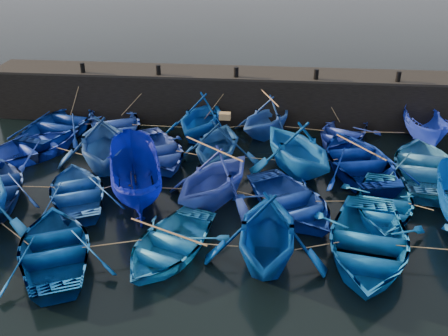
{
  "coord_description": "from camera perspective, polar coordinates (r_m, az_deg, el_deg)",
  "views": [
    {
      "loc": [
        1.75,
        -14.94,
        10.1
      ],
      "look_at": [
        0.0,
        3.2,
        0.7
      ],
      "focal_mm": 40.0,
      "sensor_mm": 36.0,
      "label": 1
    }
  ],
  "objects": [
    {
      "name": "bollard_4",
      "position": [
        26.33,
        19.31,
        9.83
      ],
      "size": [
        0.24,
        0.24,
        0.5
      ],
      "primitive_type": "cylinder",
      "color": "black",
      "rests_on": "quay_top"
    },
    {
      "name": "boat_11",
      "position": [
        22.25,
        15.15,
        0.93
      ],
      "size": [
        5.1,
        6.28,
        1.15
      ],
      "primitive_type": "imported",
      "rotation": [
        0.0,
        0.0,
        3.37
      ],
      "color": "navy",
      "rests_on": "ground"
    },
    {
      "name": "boat_7",
      "position": [
        22.13,
        -13.62,
        3.0
      ],
      "size": [
        5.52,
        5.95,
        2.56
      ],
      "primitive_type": "imported",
      "rotation": [
        0.0,
        0.0,
        3.46
      ],
      "color": "navy",
      "rests_on": "ground"
    },
    {
      "name": "boat_24",
      "position": [
        16.91,
        16.07,
        -8.27
      ],
      "size": [
        4.79,
        6.07,
        1.14
      ],
      "primitive_type": "imported",
      "rotation": [
        0.0,
        0.0,
        -0.17
      ],
      "color": "#095496",
      "rests_on": "ground"
    },
    {
      "name": "boat_9",
      "position": [
        21.62,
        -0.7,
        2.82
      ],
      "size": [
        4.15,
        4.69,
        2.29
      ],
      "primitive_type": "imported",
      "rotation": [
        0.0,
        0.0,
        3.05
      ],
      "color": "navy",
      "rests_on": "ground"
    },
    {
      "name": "bollard_0",
      "position": [
        27.38,
        -15.86,
        10.96
      ],
      "size": [
        0.24,
        0.24,
        0.5
      ],
      "primitive_type": "cylinder",
      "color": "black",
      "rests_on": "quay_top"
    },
    {
      "name": "boat_6",
      "position": [
        24.48,
        -20.92,
        2.28
      ],
      "size": [
        5.62,
        5.81,
        0.98
      ],
      "primitive_type": "imported",
      "rotation": [
        0.0,
        0.0,
        2.45
      ],
      "color": "#1A34AF",
      "rests_on": "ground"
    },
    {
      "name": "bollard_3",
      "position": [
        25.68,
        10.49,
        10.49
      ],
      "size": [
        0.24,
        0.24,
        0.5
      ],
      "primitive_type": "cylinder",
      "color": "black",
      "rests_on": "quay_top"
    },
    {
      "name": "bollard_1",
      "position": [
        26.22,
        -7.51,
        11.05
      ],
      "size": [
        0.24,
        0.24,
        0.5
      ],
      "primitive_type": "cylinder",
      "color": "black",
      "rests_on": "quay_top"
    },
    {
      "name": "boat_14",
      "position": [
        20.18,
        -16.4,
        -2.47
      ],
      "size": [
        4.75,
        5.36,
        0.92
      ],
      "primitive_type": "imported",
      "rotation": [
        0.0,
        0.0,
        3.58
      ],
      "color": "#174994",
      "rests_on": "ground"
    },
    {
      "name": "ground",
      "position": [
        18.12,
        -0.98,
        -6.6
      ],
      "size": [
        120.0,
        120.0,
        0.0
      ],
      "primitive_type": "plane",
      "color": "black",
      "rests_on": "ground"
    },
    {
      "name": "bollard_2",
      "position": [
        25.64,
        1.4,
        10.9
      ],
      "size": [
        0.24,
        0.24,
        0.5
      ],
      "primitive_type": "cylinder",
      "color": "black",
      "rests_on": "quay_top"
    },
    {
      "name": "boat_22",
      "position": [
        16.52,
        -6.36,
        -8.62
      ],
      "size": [
        4.45,
        5.2,
        0.91
      ],
      "primitive_type": "imported",
      "rotation": [
        0.0,
        0.0,
        -0.34
      ],
      "color": "blue",
      "rests_on": "ground"
    },
    {
      "name": "boat_3",
      "position": [
        24.92,
        4.96,
        5.86
      ],
      "size": [
        5.0,
        5.16,
        2.07
      ],
      "primitive_type": "imported",
      "rotation": [
        0.0,
        0.0,
        -0.58
      ],
      "color": "blue",
      "rests_on": "ground"
    },
    {
      "name": "boat_21",
      "position": [
        17.08,
        -18.7,
        -8.58
      ],
      "size": [
        5.1,
        5.8,
        1.0
      ],
      "primitive_type": "imported",
      "rotation": [
        0.0,
        0.0,
        3.56
      ],
      "color": "navy",
      "rests_on": "ground"
    },
    {
      "name": "boat_18",
      "position": [
        19.39,
        17.74,
        -3.95
      ],
      "size": [
        3.97,
        5.01,
        0.94
      ],
      "primitive_type": "imported",
      "rotation": [
        0.0,
        0.0,
        -0.18
      ],
      "color": "#1163B3",
      "rests_on": "ground"
    },
    {
      "name": "wooden_crate",
      "position": [
        21.09,
        0.1,
        5.96
      ],
      "size": [
        0.48,
        0.34,
        0.27
      ],
      "primitive_type": "cube",
      "color": "olive",
      "rests_on": "boat_9"
    },
    {
      "name": "boat_10",
      "position": [
        21.37,
        8.43,
        2.47
      ],
      "size": [
        5.87,
        6.11,
        2.48
      ],
      "primitive_type": "imported",
      "rotation": [
        0.0,
        0.0,
        3.67
      ],
      "color": "#0C56B2",
      "rests_on": "ground"
    },
    {
      "name": "boat_8",
      "position": [
        22.65,
        -7.73,
        1.95
      ],
      "size": [
        5.32,
        5.88,
        1.0
      ],
      "primitive_type": "imported",
      "rotation": [
        0.0,
        0.0,
        0.5
      ],
      "color": "#28429C",
      "rests_on": "ground"
    },
    {
      "name": "boat_0",
      "position": [
        26.54,
        -18.06,
        4.86
      ],
      "size": [
        4.92,
        6.16,
        1.14
      ],
      "primitive_type": "imported",
      "rotation": [
        0.0,
        0.0,
        2.95
      ],
      "color": "navy",
      "rests_on": "ground"
    },
    {
      "name": "boat_2",
      "position": [
        24.57,
        -2.62,
        5.89
      ],
      "size": [
        4.63,
        5.08,
        2.29
      ],
      "primitive_type": "imported",
      "rotation": [
        0.0,
        0.0,
        -0.23
      ],
      "color": "#053F97",
      "rests_on": "ground"
    },
    {
      "name": "boat_12",
      "position": [
        22.61,
        22.02,
        0.21
      ],
      "size": [
        4.71,
        6.0,
        1.13
      ],
      "primitive_type": "imported",
      "rotation": [
        0.0,
        0.0,
        2.98
      ],
      "color": "teal",
      "rests_on": "ground"
    },
    {
      "name": "boat_16",
      "position": [
        18.9,
        -1.15,
        -0.99
      ],
      "size": [
        5.4,
        5.63,
        2.29
      ],
      "primitive_type": "imported",
      "rotation": [
        0.0,
        0.0,
        -0.51
      ],
      "color": "#2B43B9",
      "rests_on": "ground"
    },
    {
      "name": "boat_1",
      "position": [
        25.83,
        -12.38,
        4.92
      ],
      "size": [
        5.75,
        6.4,
        1.09
      ],
      "primitive_type": "imported",
      "rotation": [
        0.0,
        0.0,
        0.47
      ],
      "color": "#1F3D98",
      "rests_on": "ground"
    },
    {
      "name": "boat_4",
      "position": [
        25.08,
        13.37,
        3.91
      ],
      "size": [
        4.71,
        5.33,
        0.92
      ],
      "primitive_type": "imported",
      "rotation": [
        0.0,
        0.0,
        -0.43
      ],
      "color": "#21379E",
      "rests_on": "ground"
    },
    {
      "name": "boat_15",
      "position": [
        19.52,
        -10.16,
        -0.94
      ],
      "size": [
        3.5,
        5.56,
        2.01
      ],
      "primitive_type": "imported",
      "rotation": [
        0.0,
        0.0,
        3.46
      ],
      "color": "#020C89",
      "rests_on": "ground"
    },
    {
      "name": "quay_top",
      "position": [
        26.59,
        1.54,
        10.81
      ],
      "size": [
        26.0,
        2.5,
        0.12
      ],
      "primitive_type": "cube",
      "color": "black",
      "rests_on": "quay_wall"
    },
    {
      "name": "boat_17",
      "position": [
        18.75,
        7.69,
        -3.81
      ],
      "size": [
        5.35,
        5.82,
        0.99
      ],
      "primitive_type": "imported",
      "rotation": [
        0.0,
        0.0,
        0.54
      ],
      "color": "navy",
      "rests_on": "ground"
    },
    {
      "name": "mooring_ropes",
      "position": [
        22.08,
        0.59,
        2.61
      ],
      "size": [
        17.93,
        12.01,
        2.1
      ],
      "color": "tan",
      "rests_on": "ground"
    },
    {
      "name": "loose_oars",
      "position": [
        20.01,
        4.14,
        2.19
      ],
      "size": [
        9.27,
        12.24,
        1.44
      ],
      "color": "#99724C",
      "rests_on": "ground"
    },
    {
      "name": "quay_wall",
      "position": [
        26.99,
        1.51,
        8.14
      ],
      "size": [
        26.0,
        2.5,
        2.5
      ],
      "primitive_type": "cube",
      "color": "black",
      "rests_on": "ground"
    },
    {
      "name": "boat_23",
      "position": [
        15.77,
        4.95,
        -7.21
      ],
      "size": [
        4.07,
        4.68,
        2.4
      ],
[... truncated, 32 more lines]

